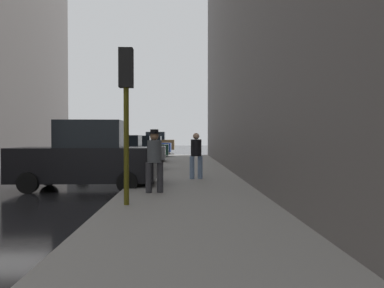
{
  "coord_description": "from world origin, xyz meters",
  "views": [
    {
      "loc": [
        5.79,
        -12.39,
        1.72
      ],
      "look_at": [
        6.32,
        7.88,
        1.32
      ],
      "focal_mm": 35.0,
      "sensor_mm": 36.0,
      "label": 1
    }
  ],
  "objects": [
    {
      "name": "parked_bronze_suv",
      "position": [
        2.65,
        29.64,
        1.03
      ],
      "size": [
        4.62,
        2.1,
        2.25
      ],
      "color": "brown",
      "rests_on": "ground_plane"
    },
    {
      "name": "ground_plane",
      "position": [
        0.0,
        0.0,
        0.0
      ],
      "size": [
        120.0,
        120.0,
        0.0
      ],
      "primitive_type": "plane",
      "color": "black"
    },
    {
      "name": "parked_blue_sedan",
      "position": [
        2.65,
        23.61,
        0.85
      ],
      "size": [
        4.23,
        2.12,
        1.79
      ],
      "color": "navy",
      "rests_on": "ground_plane"
    },
    {
      "name": "traffic_light",
      "position": [
        4.5,
        -3.75,
        2.76
      ],
      "size": [
        0.32,
        0.32,
        3.6
      ],
      "color": "#514C0F",
      "rests_on": "sidewalk"
    },
    {
      "name": "pedestrian_in_jeans",
      "position": [
        6.31,
        1.52,
        1.1
      ],
      "size": [
        0.53,
        0.49,
        1.71
      ],
      "color": "#728CB2",
      "rests_on": "sidewalk"
    },
    {
      "name": "pedestrian_with_beanie",
      "position": [
        5.01,
        -1.89,
        1.14
      ],
      "size": [
        0.52,
        0.45,
        1.78
      ],
      "color": "#333338",
      "rests_on": "sidewalk"
    },
    {
      "name": "parked_silver_sedan",
      "position": [
        2.65,
        5.78,
        0.85
      ],
      "size": [
        4.21,
        2.09,
        1.79
      ],
      "color": "#B7BABF",
      "rests_on": "ground_plane"
    },
    {
      "name": "parked_gray_coupe",
      "position": [
        2.65,
        11.52,
        0.85
      ],
      "size": [
        4.23,
        2.12,
        1.79
      ],
      "color": "slate",
      "rests_on": "ground_plane"
    },
    {
      "name": "parked_dark_green_sedan",
      "position": [
        2.65,
        17.21,
        0.85
      ],
      "size": [
        4.24,
        2.13,
        1.79
      ],
      "color": "#193828",
      "rests_on": "ground_plane"
    },
    {
      "name": "sidewalk",
      "position": [
        6.0,
        0.0,
        0.07
      ],
      "size": [
        4.0,
        40.0,
        0.15
      ],
      "primitive_type": "cube",
      "color": "gray",
      "rests_on": "ground_plane"
    },
    {
      "name": "parked_black_suv",
      "position": [
        2.65,
        -0.05,
        1.03
      ],
      "size": [
        4.62,
        2.09,
        2.25
      ],
      "color": "black",
      "rests_on": "ground_plane"
    },
    {
      "name": "fire_hydrant",
      "position": [
        4.45,
        6.07,
        0.5
      ],
      "size": [
        0.42,
        0.22,
        0.7
      ],
      "color": "red",
      "rests_on": "sidewalk"
    }
  ]
}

